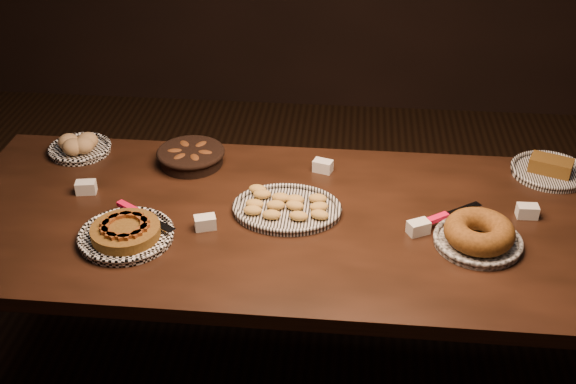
# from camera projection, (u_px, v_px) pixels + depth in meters

# --- Properties ---
(ground) EXTENTS (5.00, 5.00, 0.00)m
(ground) POSITION_uv_depth(u_px,v_px,m) (295.00, 374.00, 2.85)
(ground) COLOR black
(ground) RESTS_ON ground
(buffet_table) EXTENTS (2.40, 1.00, 0.75)m
(buffet_table) POSITION_uv_depth(u_px,v_px,m) (296.00, 235.00, 2.49)
(buffet_table) COLOR black
(buffet_table) RESTS_ON ground
(apple_tart_plate) EXTENTS (0.32, 0.33, 0.06)m
(apple_tart_plate) POSITION_uv_depth(u_px,v_px,m) (126.00, 233.00, 2.34)
(apple_tart_plate) COLOR white
(apple_tart_plate) RESTS_ON buffet_table
(madeleine_platter) EXTENTS (0.37, 0.30, 0.04)m
(madeleine_platter) POSITION_uv_depth(u_px,v_px,m) (286.00, 207.00, 2.48)
(madeleine_platter) COLOR black
(madeleine_platter) RESTS_ON buffet_table
(bundt_cake_plate) EXTENTS (0.34, 0.36, 0.09)m
(bundt_cake_plate) POSITION_uv_depth(u_px,v_px,m) (478.00, 235.00, 2.31)
(bundt_cake_plate) COLOR black
(bundt_cake_plate) RESTS_ON buffet_table
(croissant_basket) EXTENTS (0.27, 0.27, 0.07)m
(croissant_basket) POSITION_uv_depth(u_px,v_px,m) (191.00, 155.00, 2.75)
(croissant_basket) COLOR black
(croissant_basket) RESTS_ON buffet_table
(bread_roll_plate) EXTENTS (0.25, 0.25, 0.08)m
(bread_roll_plate) POSITION_uv_depth(u_px,v_px,m) (79.00, 146.00, 2.83)
(bread_roll_plate) COLOR white
(bread_roll_plate) RESTS_ON buffet_table
(loaf_plate) EXTENTS (0.29, 0.29, 0.07)m
(loaf_plate) POSITION_uv_depth(u_px,v_px,m) (550.00, 170.00, 2.69)
(loaf_plate) COLOR black
(loaf_plate) RESTS_ON buffet_table
(tent_cards) EXTENTS (1.62, 0.48, 0.04)m
(tent_cards) POSITION_uv_depth(u_px,v_px,m) (310.00, 202.00, 2.50)
(tent_cards) COLOR white
(tent_cards) RESTS_ON buffet_table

